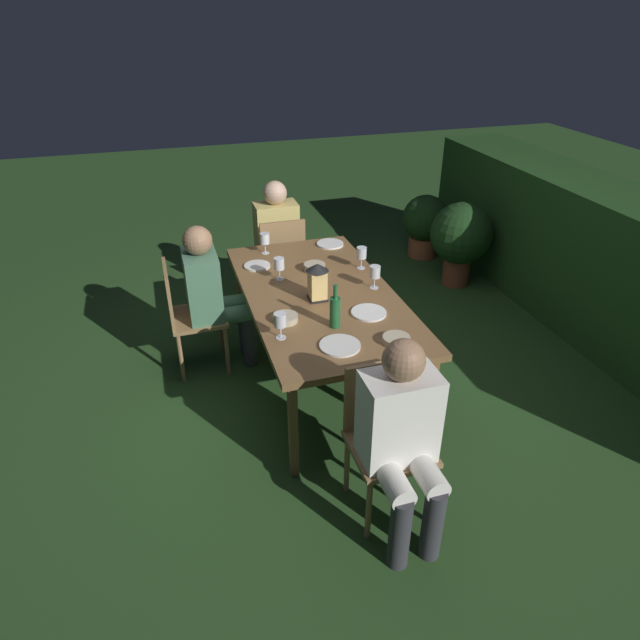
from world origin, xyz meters
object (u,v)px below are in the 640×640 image
at_px(person_in_cream, 403,435).
at_px(wine_glass_a, 375,273).
at_px(chair_side_left_a, 188,313).
at_px(bowl_salad, 286,318).
at_px(wine_glass_c, 279,265).
at_px(person_in_green, 212,291).
at_px(chair_head_far, 386,432).
at_px(plate_a, 340,346).
at_px(potted_plant_corner, 461,237).
at_px(lantern_centerpiece, 317,280).
at_px(green_bottle_on_table, 335,311).
at_px(wine_glass_e, 265,239).
at_px(plate_d, 257,266).
at_px(plate_b, 330,244).
at_px(bowl_olives, 315,267).
at_px(person_in_mustard, 275,234).
at_px(potted_plant_by_hedge, 425,223).
at_px(dining_table, 320,299).
at_px(plate_c, 369,313).
at_px(chair_head_near, 281,258).
at_px(bowl_bread, 396,340).
at_px(wine_glass_d, 280,321).
at_px(wine_glass_b, 362,254).

height_order(person_in_cream, wine_glass_a, person_in_cream).
bearing_deg(chair_side_left_a, bowl_salad, 37.61).
bearing_deg(wine_glass_c, chair_side_left_a, -101.86).
bearing_deg(wine_glass_a, person_in_green, -113.39).
distance_m(chair_head_far, wine_glass_c, 1.57).
bearing_deg(plate_a, chair_head_far, 9.66).
bearing_deg(wine_glass_c, potted_plant_corner, 113.29).
distance_m(lantern_centerpiece, green_bottle_on_table, 0.38).
relative_size(wine_glass_e, plate_d, 0.84).
bearing_deg(wine_glass_e, plate_d, -25.88).
relative_size(person_in_green, green_bottle_on_table, 3.96).
bearing_deg(plate_d, plate_b, 110.60).
distance_m(bowl_olives, potted_plant_corner, 1.91).
relative_size(person_in_mustard, plate_b, 5.16).
distance_m(chair_head_far, potted_plant_by_hedge, 3.60).
bearing_deg(dining_table, plate_c, 30.36).
relative_size(dining_table, potted_plant_by_hedge, 2.82).
bearing_deg(plate_c, potted_plant_corner, 134.31).
height_order(chair_head_near, wine_glass_e, wine_glass_e).
bearing_deg(plate_d, potted_plant_corner, 105.73).
bearing_deg(bowl_bread, plate_b, 176.71).
bearing_deg(bowl_olives, lantern_centerpiece, -14.07).
bearing_deg(plate_d, chair_head_near, 153.05).
relative_size(wine_glass_c, potted_plant_corner, 0.20).
relative_size(wine_glass_d, potted_plant_by_hedge, 0.25).
distance_m(lantern_centerpiece, plate_c, 0.42).
height_order(dining_table, plate_d, plate_d).
xyz_separation_m(lantern_centerpiece, wine_glass_d, (0.41, -0.36, -0.03)).
distance_m(chair_side_left_a, potted_plant_by_hedge, 3.06).
height_order(dining_table, wine_glass_d, wine_glass_d).
relative_size(wine_glass_a, plate_b, 0.76).
bearing_deg(plate_c, bowl_bread, 4.11).
distance_m(chair_side_left_a, plate_c, 1.40).
bearing_deg(potted_plant_corner, wine_glass_c, -66.71).
relative_size(green_bottle_on_table, wine_glass_e, 1.72).
xyz_separation_m(potted_plant_by_hedge, potted_plant_corner, (0.75, 0.00, 0.12)).
distance_m(person_in_mustard, bowl_olives, 1.06).
height_order(dining_table, chair_head_near, chair_head_near).
distance_m(lantern_centerpiece, plate_d, 0.72).
height_order(person_in_cream, bowl_olives, person_in_cream).
bearing_deg(plate_c, wine_glass_e, -159.53).
relative_size(person_in_cream, chair_head_near, 1.32).
distance_m(green_bottle_on_table, wine_glass_a, 0.61).
distance_m(chair_head_near, potted_plant_by_hedge, 1.92).
distance_m(person_in_cream, wine_glass_c, 1.73).
relative_size(wine_glass_b, wine_glass_e, 1.00).
distance_m(person_in_green, potted_plant_by_hedge, 2.90).
xyz_separation_m(chair_side_left_a, plate_a, (1.13, 0.81, 0.25)).
distance_m(plate_a, bowl_bread, 0.34).
relative_size(dining_table, potted_plant_corner, 2.31).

